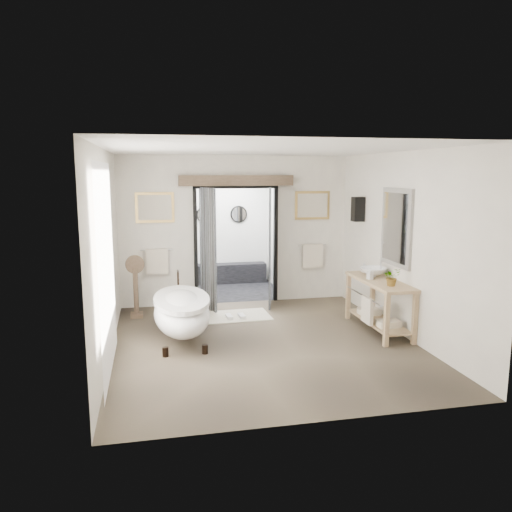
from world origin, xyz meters
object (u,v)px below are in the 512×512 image
Objects in this scene: vanity at (378,301)px; rug at (236,316)px; basin at (373,272)px; clawfoot_tub at (182,312)px.

vanity reaches higher than rug.
basin is at bearing 83.64° from vanity.
vanity is 3.57× the size of basin.
basin is at bearing -25.24° from rug.
basin is (3.19, 0.08, 0.47)m from clawfoot_tub.
clawfoot_tub is at bearing 176.38° from vanity.
clawfoot_tub is at bearing -175.82° from basin.
clawfoot_tub is 3.23m from basin.
basin is at bearing 1.44° from clawfoot_tub.
vanity is 2.54m from rug.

